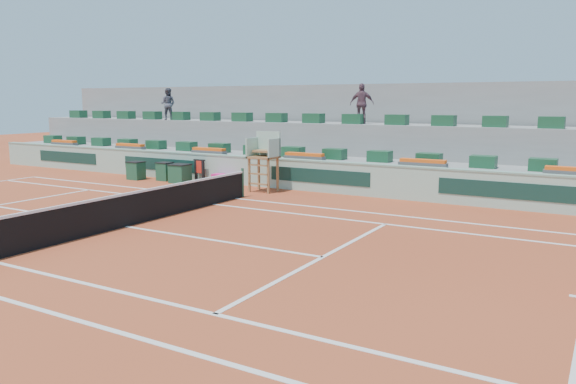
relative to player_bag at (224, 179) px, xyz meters
The scene contains 18 objects.
ground 8.47m from the player_bag, 72.81° to the right, with size 90.00×90.00×0.00m, color #993A1D.
seating_tier_lower 3.63m from the player_bag, 46.18° to the left, with size 36.00×4.00×1.20m, color gray.
seating_tier_upper 5.01m from the player_bag, 59.26° to the left, with size 36.00×2.40×2.60m, color gray.
stadium_back_wall 6.62m from the player_bag, 66.69° to the left, with size 36.00×0.40×4.40m, color gray.
player_bag is the anchor object (origin of this frame).
spectator_left 7.71m from the player_bag, 151.08° to the left, with size 0.82×0.64×1.68m, color #4B4B57.
spectator_mid 6.92m from the player_bag, 37.54° to the left, with size 1.04×0.43×1.77m, color #694652.
court_lines 8.47m from the player_bag, 72.81° to the right, with size 23.89×11.09×0.01m.
tennis_net 8.47m from the player_bag, 72.81° to the right, with size 0.10×11.97×1.10m.
advertising_hoarding 2.59m from the player_bag, ahead, with size 36.00×0.34×1.26m.
umpire_chair 2.89m from the player_bag, 13.37° to the right, with size 1.10×0.90×2.40m.
seat_row_lower 3.26m from the player_bag, 34.31° to the left, with size 32.90×0.60×0.44m.
seat_row_upper 5.10m from the player_bag, 55.25° to the left, with size 32.90×0.60×0.44m.
flower_planters 1.75m from the player_bag, 42.16° to the left, with size 26.80×0.36×0.28m.
drink_cooler_a 2.10m from the player_bag, 165.57° to the right, with size 0.85×0.73×0.84m.
drink_cooler_b 3.14m from the player_bag, behind, with size 0.66×0.57×0.84m.
drink_cooler_c 4.57m from the player_bag, behind, with size 0.73×0.63×0.84m.
towel_rack 1.43m from the player_bag, behind, with size 0.61×0.10×1.03m.
Camera 1 is at (12.10, -11.38, 3.63)m, focal length 35.00 mm.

